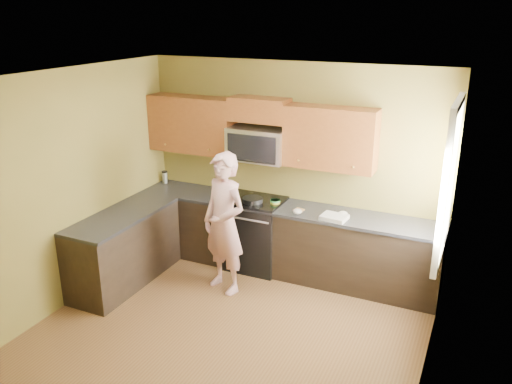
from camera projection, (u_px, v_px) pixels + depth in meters
The scene contains 25 objects.
floor at pixel (222, 338), 5.53m from camera, with size 4.00×4.00×0.00m, color brown.
ceiling at pixel (216, 80), 4.64m from camera, with size 4.00×4.00×0.00m, color white.
wall_back at pixel (292, 167), 6.80m from camera, with size 4.00×4.00×0.00m, color brown.
wall_front at pixel (71, 328), 3.37m from camera, with size 4.00×4.00×0.00m, color brown.
wall_left at pixel (62, 192), 5.87m from camera, with size 4.00×4.00×0.00m, color brown.
wall_right at pixel (433, 259), 4.30m from camera, with size 4.00×4.00×0.00m, color brown.
cabinet_back_run at pixel (283, 240), 6.85m from camera, with size 4.00×0.60×0.88m, color black.
cabinet_left_run at pixel (124, 249), 6.57m from camera, with size 0.60×1.60×0.88m, color black.
countertop_back at pixel (283, 207), 6.69m from camera, with size 4.00×0.62×0.04m, color black.
countertop_left at pixel (122, 215), 6.41m from camera, with size 0.62×1.60×0.04m, color black.
stove at pixel (254, 233), 6.97m from camera, with size 0.76×0.65×0.95m, color black, non-canonical shape.
microwave at pixel (258, 160), 6.76m from camera, with size 0.76×0.40×0.42m, color silver, non-canonical shape.
upper_cab_left at pixel (193, 151), 7.18m from camera, with size 1.22×0.33×0.75m, color brown, non-canonical shape.
upper_cab_right at pixel (329, 168), 6.42m from camera, with size 1.12×0.33×0.75m, color brown, non-canonical shape.
upper_cab_over_mw at pixel (259, 110), 6.57m from camera, with size 0.76×0.33×0.30m, color brown.
window at pixel (449, 182), 5.24m from camera, with size 0.06×1.06×1.66m, color white, non-canonical shape.
woman at pixel (224, 224), 6.25m from camera, with size 0.64×0.42×1.74m, color #CB656C.
frying_pan at pixel (253, 202), 6.72m from camera, with size 0.27×0.46×0.06m, color black, non-canonical shape.
butter_tub at pixel (275, 205), 6.69m from camera, with size 0.13×0.13×0.09m, color gold, non-canonical shape.
toast_slice at pixel (299, 210), 6.51m from camera, with size 0.11×0.11×0.01m, color #B27F47.
napkin_a at pixel (298, 211), 6.41m from camera, with size 0.11×0.12×0.06m, color silver.
napkin_b at pixel (343, 214), 6.31m from camera, with size 0.12×0.13×0.07m, color silver.
dish_towel at pixel (334, 217), 6.24m from camera, with size 0.30×0.24×0.05m, color silver.
travel_mug at pixel (165, 183), 7.57m from camera, with size 0.08×0.08×0.18m, color silver, non-canonical shape.
glass_c at pixel (217, 190), 7.07m from camera, with size 0.07×0.07×0.12m, color silver.
Camera 1 is at (2.29, -4.13, 3.29)m, focal length 36.72 mm.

